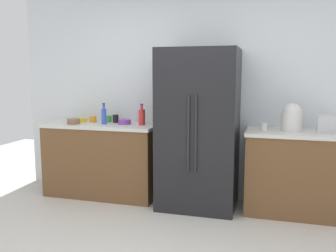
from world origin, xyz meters
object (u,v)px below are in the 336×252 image
Objects in this scene: cup_a at (116,119)px; toaster at (327,124)px; refrigerator at (199,129)px; bottle_b at (142,117)px; cup_d at (108,119)px; bottle_a at (104,116)px; bowl_c at (80,120)px; cup_c at (93,119)px; bowl_b at (73,121)px; cup_b at (264,127)px; rice_cooker at (292,118)px; bowl_a at (125,122)px.

toaster is at bearing -3.32° from cup_a.
refrigerator reaches higher than bottle_b.
refrigerator is 1.28m from cup_d.
bottle_b is at bearing 172.28° from refrigerator.
bottle_a is 0.20m from cup_a.
cup_a is (-0.40, 0.11, -0.05)m from bottle_b.
bowl_c is (-0.89, 0.04, -0.08)m from bottle_b.
cup_c is (-0.30, -0.05, -0.01)m from cup_a.
cup_c is at bearing 173.66° from refrigerator.
cup_a is at bearing 165.07° from bottle_b.
cup_d is at bearing 99.67° from bottle_a.
toaster is 1.29× the size of bowl_b.
bottle_a is 1.95m from cup_b.
cup_b is at bearing -1.19° from bowl_c.
cup_d reaches higher than bowl_c.
bottle_b reaches higher than cup_c.
cup_c is 1.01× the size of cup_d.
bottle_a reaches higher than cup_c.
bottle_a is at bearing -179.44° from toaster.
bowl_c is (-2.35, 0.05, -0.01)m from cup_b.
rice_cooker reaches higher than cup_c.
bowl_a is (0.25, 0.06, -0.08)m from bottle_a.
refrigerator is at bearing -5.00° from bowl_c.
toaster is at bearing -1.56° from bowl_c.
cup_d is (0.18, 0.07, 0.00)m from cup_c.
refrigerator reaches higher than bottle_a.
cup_b is at bearing 176.71° from rice_cooker.
cup_b is at bearing -1.76° from cup_c.
bottle_a is at bearing -14.92° from bowl_c.
bowl_c is at bearing 178.81° from cup_b.
bottle_a is 0.40m from bowl_b.
rice_cooker reaches higher than bowl_c.
cup_c is at bearing 177.98° from toaster.
bottle_a is at bearing 178.38° from refrigerator.
bottle_a reaches higher than bottle_b.
refrigerator is 7.06× the size of bottle_b.
bottle_b is (-2.13, 0.04, 0.01)m from toaster.
bowl_a is (-0.97, 0.10, 0.04)m from refrigerator.
bottle_a is 3.02× the size of cup_d.
bowl_a is at bearing 179.05° from toaster.
rice_cooker is at bearing 1.05° from bottle_a.
cup_d reaches higher than bowl_a.
rice_cooker reaches higher than bottle_a.
cup_b is (1.87, -0.11, -0.01)m from cup_a.
cup_a is at bearing 176.68° from toaster.
cup_d is 0.55× the size of bowl_b.
bottle_b reaches higher than toaster.
toaster is 2.83m from cup_c.
cup_c is (-2.47, 0.08, -0.11)m from rice_cooker.
cup_a is 0.64× the size of bowl_b.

